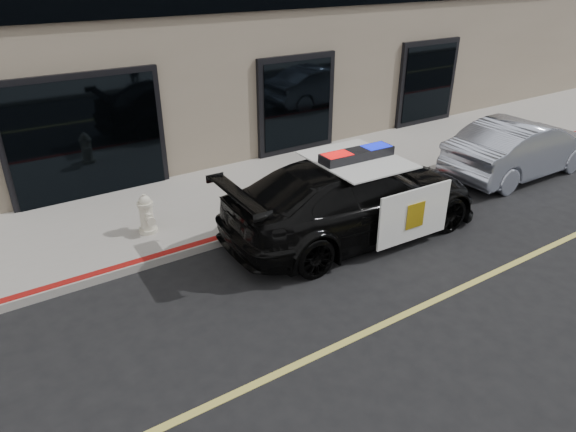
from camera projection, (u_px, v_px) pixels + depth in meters
ground at (306, 361)px, 7.08m from camera, size 120.00×120.00×0.00m
sidewalk_n at (166, 214)px, 10.97m from camera, size 60.00×3.50×0.15m
police_car at (354, 197)px, 10.02m from camera, size 2.71×5.57×1.77m
silver_sedan at (521, 148)px, 12.86m from camera, size 1.61×4.41×1.44m
fire_hydrant at (147, 215)px, 9.93m from camera, size 0.36×0.50×0.80m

